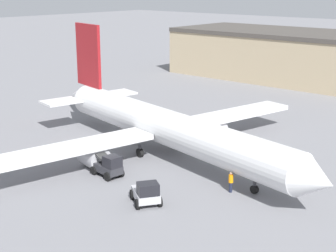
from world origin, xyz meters
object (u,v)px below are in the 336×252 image
(baggage_tug, at_px, (146,193))
(belt_loader_truck, at_px, (108,166))
(ground_crew_worker, at_px, (231,181))
(airplane, at_px, (161,125))

(baggage_tug, distance_m, belt_loader_truck, 6.92)
(ground_crew_worker, bearing_deg, airplane, -56.32)
(belt_loader_truck, bearing_deg, baggage_tug, -10.97)
(airplane, relative_size, belt_loader_truck, 12.44)
(airplane, height_order, baggage_tug, airplane)
(baggage_tug, bearing_deg, airplane, 159.44)
(ground_crew_worker, bearing_deg, belt_loader_truck, -15.82)
(ground_crew_worker, relative_size, belt_loader_truck, 0.57)
(airplane, xyz_separation_m, belt_loader_truck, (0.66, -7.73, -1.99))
(airplane, xyz_separation_m, baggage_tug, (7.27, -9.79, -2.05))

